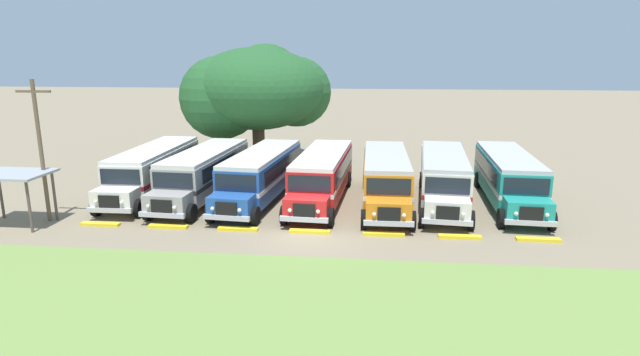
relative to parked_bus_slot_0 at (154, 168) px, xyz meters
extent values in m
plane|color=#84755B|center=(10.57, -6.72, -1.58)|extent=(220.00, 220.00, 0.00)
cube|color=olive|center=(10.57, -14.96, -1.58)|extent=(80.00, 11.01, 0.01)
cube|color=silver|center=(0.00, 0.31, -0.03)|extent=(2.58, 9.22, 2.10)
cube|color=maroon|center=(0.00, 0.31, -0.20)|extent=(2.61, 9.24, 0.24)
cube|color=black|center=(1.26, 0.62, 0.47)|extent=(0.11, 8.00, 0.80)
cube|color=black|center=(-1.28, 0.60, 0.47)|extent=(0.11, 8.00, 0.80)
cube|color=silver|center=(0.00, 0.31, 1.13)|extent=(2.50, 9.12, 0.22)
cube|color=silver|center=(0.05, -4.99, -0.56)|extent=(2.21, 1.42, 1.05)
cube|color=black|center=(0.05, -5.73, -0.53)|extent=(1.10, 0.11, 0.70)
cube|color=#B7B7BC|center=(0.05, -5.77, -0.96)|extent=(2.40, 0.22, 0.24)
cube|color=black|center=(0.04, -4.32, 0.47)|extent=(2.20, 0.08, 0.84)
cube|color=maroon|center=(-0.05, 4.93, -0.14)|extent=(0.90, 0.07, 1.30)
sphere|color=#EAE5C6|center=(0.75, -5.78, -0.53)|extent=(0.20, 0.20, 0.20)
sphere|color=#EAE5C6|center=(-0.65, -5.79, -0.53)|extent=(0.20, 0.20, 0.20)
cylinder|color=black|center=(1.25, -4.88, -1.08)|extent=(0.29, 1.00, 1.00)
cylinder|color=black|center=(-1.15, -4.90, -1.08)|extent=(0.29, 1.00, 1.00)
cylinder|color=black|center=(1.17, 3.32, -1.08)|extent=(0.29, 1.00, 1.00)
cylinder|color=black|center=(-1.23, 3.30, -1.08)|extent=(0.29, 1.00, 1.00)
cube|color=#9E9993|center=(3.43, -0.22, -0.03)|extent=(3.03, 9.33, 2.10)
cube|color=#282828|center=(3.43, -0.22, -0.20)|extent=(3.06, 9.35, 0.24)
cube|color=black|center=(4.71, 0.01, 0.47)|extent=(0.50, 7.99, 0.80)
cube|color=black|center=(2.18, 0.16, 0.47)|extent=(0.50, 7.99, 0.80)
cube|color=beige|center=(3.43, -0.22, 1.13)|extent=(2.94, 9.22, 0.22)
cube|color=#9E9993|center=(3.12, -5.51, -0.56)|extent=(2.28, 1.52, 1.05)
cube|color=black|center=(3.08, -6.25, -0.53)|extent=(1.10, 0.16, 0.70)
cube|color=#B7B7BC|center=(3.08, -6.29, -0.96)|extent=(2.41, 0.34, 0.24)
cube|color=black|center=(3.16, -4.84, 0.47)|extent=(2.20, 0.19, 0.84)
cube|color=#282828|center=(3.69, 4.40, -0.14)|extent=(0.90, 0.11, 1.30)
sphere|color=#EAE5C6|center=(3.78, -6.34, -0.53)|extent=(0.20, 0.20, 0.20)
sphere|color=#EAE5C6|center=(2.38, -6.26, -0.53)|extent=(0.20, 0.20, 0.20)
cylinder|color=black|center=(4.33, -5.48, -1.08)|extent=(0.34, 1.01, 1.00)
cylinder|color=black|center=(1.93, -5.34, -1.08)|extent=(0.34, 1.01, 1.00)
cylinder|color=black|center=(4.80, 2.71, -1.08)|extent=(0.34, 1.01, 1.00)
cylinder|color=black|center=(2.40, 2.85, -1.08)|extent=(0.34, 1.01, 1.00)
cube|color=#23519E|center=(6.96, -0.31, -0.03)|extent=(3.32, 9.39, 2.10)
cube|color=silver|center=(6.96, -0.31, -0.20)|extent=(3.35, 9.41, 0.24)
cube|color=black|center=(8.26, -0.13, 0.47)|extent=(0.76, 7.97, 0.80)
cube|color=black|center=(5.73, 0.10, 0.47)|extent=(0.76, 7.97, 0.80)
cube|color=beige|center=(6.96, -0.31, 1.13)|extent=(3.23, 9.28, 0.22)
cube|color=#23519E|center=(6.49, -5.59, -0.56)|extent=(2.32, 1.59, 1.05)
cube|color=black|center=(6.42, -6.33, -0.53)|extent=(1.10, 0.20, 0.70)
cube|color=#B7B7BC|center=(6.41, -6.37, -0.96)|extent=(2.41, 0.42, 0.24)
cube|color=black|center=(6.55, -4.92, 0.47)|extent=(2.20, 0.26, 0.84)
cube|color=silver|center=(7.38, 4.29, -0.14)|extent=(0.90, 0.14, 1.30)
sphere|color=#EAE5C6|center=(7.11, -6.44, -0.53)|extent=(0.20, 0.20, 0.20)
sphere|color=#EAE5C6|center=(5.72, -6.31, -0.53)|extent=(0.20, 0.20, 0.20)
cylinder|color=black|center=(7.69, -5.60, -1.08)|extent=(0.37, 1.02, 1.00)
cylinder|color=black|center=(5.30, -5.38, -1.08)|extent=(0.37, 1.02, 1.00)
cylinder|color=black|center=(8.43, 2.57, -1.08)|extent=(0.37, 1.02, 1.00)
cylinder|color=black|center=(6.04, 2.79, -1.08)|extent=(0.37, 1.02, 1.00)
cube|color=red|center=(10.61, -0.16, -0.03)|extent=(3.03, 9.33, 2.10)
cube|color=white|center=(10.61, -0.16, -0.20)|extent=(3.06, 9.35, 0.24)
cube|color=black|center=(11.89, 0.07, 0.47)|extent=(0.50, 7.99, 0.80)
cube|color=black|center=(9.36, 0.22, 0.47)|extent=(0.50, 7.99, 0.80)
cube|color=silver|center=(10.61, -0.16, 1.13)|extent=(2.94, 9.22, 0.22)
cube|color=red|center=(10.30, -5.45, -0.56)|extent=(2.28, 1.52, 1.05)
cube|color=black|center=(10.26, -6.19, -0.53)|extent=(1.10, 0.16, 0.70)
cube|color=#B7B7BC|center=(10.26, -6.23, -0.96)|extent=(2.41, 0.34, 0.24)
cube|color=black|center=(10.34, -4.78, 0.47)|extent=(2.20, 0.19, 0.84)
cube|color=white|center=(10.87, 4.46, -0.14)|extent=(0.90, 0.11, 1.30)
sphere|color=#EAE5C6|center=(10.96, -6.28, -0.53)|extent=(0.20, 0.20, 0.20)
sphere|color=#EAE5C6|center=(9.56, -6.20, -0.53)|extent=(0.20, 0.20, 0.20)
cylinder|color=black|center=(11.51, -5.42, -1.08)|extent=(0.34, 1.01, 1.00)
cylinder|color=black|center=(9.11, -5.28, -1.08)|extent=(0.34, 1.01, 1.00)
cylinder|color=black|center=(11.98, 2.77, -1.08)|extent=(0.34, 1.01, 1.00)
cylinder|color=black|center=(9.58, 2.91, -1.08)|extent=(0.34, 1.01, 1.00)
cube|color=orange|center=(14.31, -0.34, -0.03)|extent=(2.57, 9.22, 2.10)
cube|color=white|center=(14.31, -0.34, -0.20)|extent=(2.60, 9.24, 0.24)
cube|color=black|center=(15.58, -0.03, 0.47)|extent=(0.10, 8.00, 0.80)
cube|color=black|center=(13.04, -0.05, 0.47)|extent=(0.10, 8.00, 0.80)
cube|color=#B2B2B7|center=(14.31, -0.34, 1.13)|extent=(2.49, 9.12, 0.22)
cube|color=orange|center=(14.35, -5.64, -0.56)|extent=(2.21, 1.42, 1.05)
cube|color=black|center=(14.36, -6.38, -0.53)|extent=(1.10, 0.11, 0.70)
cube|color=#B7B7BC|center=(14.36, -6.42, -0.96)|extent=(2.40, 0.22, 0.24)
cube|color=black|center=(14.35, -4.97, 0.47)|extent=(2.20, 0.08, 0.84)
cube|color=white|center=(14.28, 4.28, -0.14)|extent=(0.90, 0.07, 1.30)
sphere|color=#EAE5C6|center=(15.06, -6.42, -0.53)|extent=(0.20, 0.20, 0.20)
sphere|color=#EAE5C6|center=(13.66, -6.43, -0.53)|extent=(0.20, 0.20, 0.20)
cylinder|color=black|center=(15.55, -5.53, -1.08)|extent=(0.29, 1.00, 1.00)
cylinder|color=black|center=(13.15, -5.55, -1.08)|extent=(0.29, 1.00, 1.00)
cylinder|color=black|center=(15.49, 2.67, -1.08)|extent=(0.29, 1.00, 1.00)
cylinder|color=black|center=(13.09, 2.65, -1.08)|extent=(0.29, 1.00, 1.00)
cube|color=silver|center=(17.69, 0.11, -0.03)|extent=(3.31, 9.39, 2.10)
cube|color=red|center=(17.69, 0.11, -0.20)|extent=(3.34, 9.41, 0.24)
cube|color=black|center=(18.98, 0.30, 0.47)|extent=(0.75, 7.97, 0.80)
cube|color=black|center=(16.45, 0.52, 0.47)|extent=(0.75, 7.97, 0.80)
cube|color=#B2B2B7|center=(17.69, 0.11, 1.13)|extent=(3.22, 9.28, 0.22)
cube|color=silver|center=(17.22, -5.17, -0.56)|extent=(2.32, 1.59, 1.05)
cube|color=black|center=(17.15, -5.90, -0.53)|extent=(1.10, 0.20, 0.70)
cube|color=#B7B7BC|center=(17.15, -5.94, -0.96)|extent=(2.41, 0.41, 0.24)
cube|color=black|center=(17.28, -4.50, 0.47)|extent=(2.20, 0.26, 0.84)
cube|color=red|center=(18.10, 4.71, -0.14)|extent=(0.90, 0.14, 1.30)
sphere|color=#EAE5C6|center=(17.85, -6.02, -0.53)|extent=(0.20, 0.20, 0.20)
sphere|color=#EAE5C6|center=(16.45, -5.89, -0.53)|extent=(0.20, 0.20, 0.20)
cylinder|color=black|center=(18.42, -5.17, -1.08)|extent=(0.37, 1.02, 1.00)
cylinder|color=black|center=(16.03, -4.96, -1.08)|extent=(0.37, 1.02, 1.00)
cylinder|color=black|center=(19.15, 2.99, -1.08)|extent=(0.37, 1.02, 1.00)
cylinder|color=black|center=(16.76, 3.21, -1.08)|extent=(0.37, 1.02, 1.00)
cube|color=teal|center=(21.43, 0.44, -0.03)|extent=(2.98, 9.32, 2.10)
cube|color=white|center=(21.43, 0.44, -0.20)|extent=(3.02, 9.34, 0.24)
cube|color=black|center=(22.71, 0.67, 0.47)|extent=(0.46, 7.99, 0.80)
cube|color=black|center=(20.18, 0.80, 0.47)|extent=(0.46, 7.99, 0.80)
cube|color=#B2B2B7|center=(21.43, 0.44, 1.13)|extent=(2.90, 9.22, 0.22)
cube|color=teal|center=(21.15, -4.86, -0.56)|extent=(2.27, 1.51, 1.05)
cube|color=black|center=(21.11, -5.60, -0.53)|extent=(1.10, 0.16, 0.70)
cube|color=#B7B7BC|center=(21.11, -5.64, -0.96)|extent=(2.41, 0.33, 0.24)
cube|color=black|center=(21.18, -4.19, 0.47)|extent=(2.20, 0.18, 0.84)
cube|color=white|center=(21.67, 5.05, -0.14)|extent=(0.90, 0.11, 1.30)
sphere|color=#EAE5C6|center=(21.81, -5.68, -0.53)|extent=(0.20, 0.20, 0.20)
sphere|color=#EAE5C6|center=(20.41, -5.61, -0.53)|extent=(0.20, 0.20, 0.20)
cylinder|color=black|center=(22.35, -4.82, -1.08)|extent=(0.33, 1.01, 1.00)
cylinder|color=black|center=(19.95, -4.69, -1.08)|extent=(0.33, 1.01, 1.00)
cylinder|color=black|center=(22.79, 3.37, -1.08)|extent=(0.33, 1.01, 1.00)
cylinder|color=black|center=(20.39, 3.50, -1.08)|extent=(0.33, 1.01, 1.00)
cube|color=yellow|center=(-0.14, -6.42, -1.51)|extent=(2.00, 0.36, 0.15)
cube|color=yellow|center=(3.43, -6.42, -1.51)|extent=(2.00, 0.36, 0.15)
cube|color=yellow|center=(7.00, -6.42, -1.51)|extent=(2.00, 0.36, 0.15)
cube|color=yellow|center=(10.57, -6.42, -1.51)|extent=(2.00, 0.36, 0.15)
cube|color=yellow|center=(14.13, -6.42, -1.51)|extent=(2.00, 0.36, 0.15)
cube|color=yellow|center=(17.70, -6.42, -1.51)|extent=(2.00, 0.36, 0.15)
cube|color=yellow|center=(21.27, -6.42, -1.51)|extent=(2.00, 0.36, 0.15)
cylinder|color=brown|center=(4.73, 8.62, 0.24)|extent=(0.94, 0.94, 3.64)
ellipsoid|color=#235628|center=(4.73, 8.62, 4.37)|extent=(10.15, 9.09, 6.16)
sphere|color=#235628|center=(7.55, 9.82, 4.06)|extent=(5.38, 5.38, 5.38)
sphere|color=#235628|center=(2.15, 7.83, 3.73)|extent=(6.20, 6.20, 6.20)
sphere|color=#235628|center=(4.73, 11.99, 4.59)|extent=(6.36, 6.36, 6.36)
cylinder|color=brown|center=(-3.19, -5.91, 2.06)|extent=(0.20, 0.20, 7.28)
cube|color=brown|center=(-3.19, -5.91, 5.10)|extent=(1.80, 0.12, 0.12)
cylinder|color=brown|center=(-2.90, -7.73, -0.28)|extent=(0.14, 0.14, 2.60)
cylinder|color=brown|center=(-2.90, -5.73, -0.28)|extent=(0.14, 0.14, 2.60)
cylinder|color=brown|center=(-5.90, -5.73, -0.28)|extent=(0.14, 0.14, 2.60)
cube|color=#9EA3A8|center=(-4.40, -6.73, 1.08)|extent=(3.60, 2.60, 0.12)
camera|label=1|loc=(13.49, -29.71, 6.83)|focal=28.65mm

